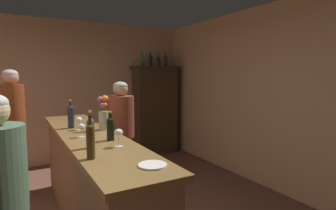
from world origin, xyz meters
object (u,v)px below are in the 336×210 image
at_px(wine_glass_front, 119,133).
at_px(display_bottle_left, 143,59).
at_px(display_bottle_midright, 166,60).
at_px(patron_tall, 13,128).
at_px(wine_bottle_chardonnay, 91,132).
at_px(flower_arrangement, 103,113).
at_px(display_bottle_center, 159,60).
at_px(bartender, 121,132).
at_px(display_cabinet, 155,108).
at_px(wine_glass_mid, 79,120).
at_px(wine_bottle_malbec, 71,116).
at_px(wine_bottle_riesling, 91,139).
at_px(display_bottle_midleft, 151,60).
at_px(cheese_plate, 152,165).
at_px(wine_bottle_pinot, 110,127).
at_px(bar_counter, 91,182).
at_px(wine_glass_rear, 82,128).

xyz_separation_m(wine_glass_front, display_bottle_left, (1.54, 2.90, 0.83)).
bearing_deg(display_bottle_midright, patron_tall, -159.56).
bearing_deg(wine_bottle_chardonnay, flower_arrangement, 65.72).
xyz_separation_m(display_bottle_center, bartender, (-1.37, -1.48, -1.10)).
height_order(wine_glass_front, display_bottle_midright, display_bottle_midright).
height_order(display_cabinet, wine_glass_mid, display_cabinet).
distance_m(wine_bottle_malbec, wine_bottle_riesling, 1.30).
height_order(wine_bottle_malbec, wine_glass_mid, wine_bottle_malbec).
height_order(wine_bottle_malbec, wine_glass_front, wine_bottle_malbec).
height_order(display_bottle_left, display_bottle_midleft, display_bottle_left).
height_order(display_cabinet, wine_bottle_chardonnay, display_cabinet).
distance_m(display_bottle_midright, bartender, 2.41).
bearing_deg(wine_bottle_chardonnay, wine_glass_front, -20.12).
relative_size(display_cabinet, display_bottle_left, 5.45).
bearing_deg(wine_bottle_malbec, wine_bottle_chardonnay, -91.00).
bearing_deg(wine_bottle_chardonnay, cheese_plate, -69.88).
distance_m(wine_bottle_riesling, display_bottle_midleft, 3.80).
distance_m(display_cabinet, wine_glass_mid, 2.80).
height_order(wine_bottle_pinot, patron_tall, patron_tall).
bearing_deg(wine_bottle_riesling, wine_glass_front, 38.00).
relative_size(display_cabinet, wine_bottle_riesling, 5.65).
relative_size(cheese_plate, display_bottle_midright, 0.62).
height_order(bar_counter, wine_bottle_malbec, wine_bottle_malbec).
xyz_separation_m(wine_bottle_riesling, cheese_plate, (0.32, -0.36, -0.14)).
bearing_deg(wine_glass_front, wine_glass_mid, 98.94).
bearing_deg(display_cabinet, display_bottle_center, 0.00).
height_order(wine_bottle_pinot, wine_glass_mid, wine_bottle_pinot).
relative_size(display_bottle_midleft, patron_tall, 0.17).
bearing_deg(wine_glass_rear, bartender, 50.55).
xyz_separation_m(wine_glass_front, display_bottle_center, (1.90, 2.90, 0.80)).
bearing_deg(display_cabinet, wine_bottle_chardonnay, -125.89).
relative_size(wine_bottle_malbec, flower_arrangement, 0.85).
distance_m(wine_bottle_chardonnay, wine_bottle_malbec, 0.99).
bearing_deg(wine_bottle_riesling, display_bottle_left, 59.63).
relative_size(display_bottle_midleft, bartender, 0.19).
height_order(bar_counter, cheese_plate, cheese_plate).
distance_m(wine_bottle_chardonnay, cheese_plate, 0.73).
bearing_deg(wine_glass_rear, display_bottle_center, 48.41).
xyz_separation_m(flower_arrangement, cheese_plate, (-0.07, -1.38, -0.18)).
height_order(display_cabinet, display_bottle_left, display_bottle_left).
bearing_deg(wine_glass_rear, wine_bottle_riesling, -97.29).
bearing_deg(wine_bottle_pinot, patron_tall, 117.03).
bearing_deg(cheese_plate, patron_tall, 108.67).
bearing_deg(wine_glass_mid, display_cabinet, 45.34).
bearing_deg(bartender, display_bottle_left, -117.08).
bearing_deg(wine_glass_front, wine_bottle_pinot, 87.71).
height_order(display_bottle_midright, bartender, display_bottle_midright).
distance_m(wine_bottle_malbec, wine_bottle_pinot, 0.83).
relative_size(wine_bottle_chardonnay, wine_glass_rear, 2.33).
bearing_deg(wine_bottle_chardonnay, wine_bottle_malbec, 89.00).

